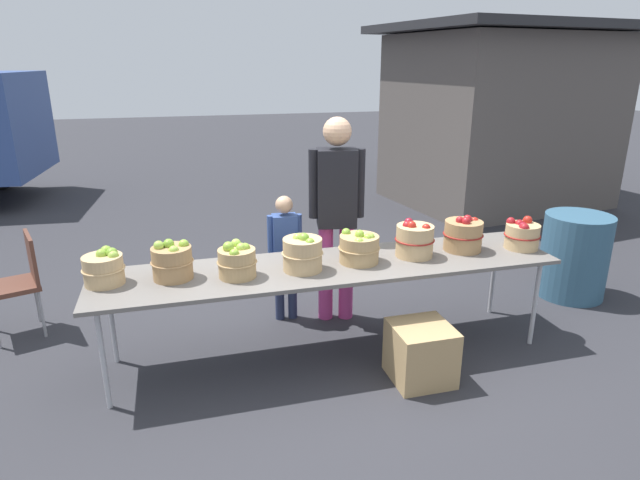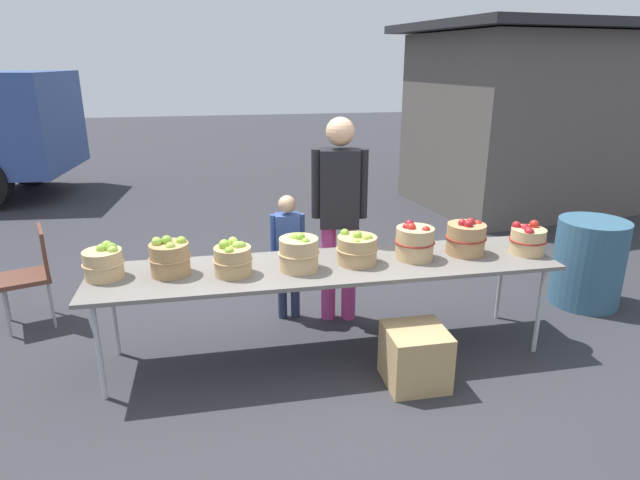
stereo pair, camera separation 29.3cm
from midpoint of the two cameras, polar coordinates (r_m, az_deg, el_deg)
ground_plane at (r=4.38m, az=-0.90°, el=-11.85°), size 40.00×40.00×0.00m
market_table at (r=4.06m, az=-0.95°, el=-3.08°), size 3.50×0.76×0.75m
apple_basket_green_0 at (r=4.02m, az=-23.93°, el=-2.76°), size 0.29×0.29×0.25m
apple_basket_green_1 at (r=3.94m, az=-17.50°, el=-2.22°), size 0.30×0.30×0.29m
apple_basket_green_2 at (r=3.86m, az=-10.97°, el=-2.26°), size 0.29×0.29×0.27m
apple_basket_green_3 at (r=3.92m, az=-4.02°, el=-1.42°), size 0.31×0.31×0.29m
apple_basket_green_4 at (r=4.07m, az=2.14°, el=-0.87°), size 0.32×0.32×0.26m
apple_basket_red_0 at (r=4.23m, az=8.06°, el=0.01°), size 0.31×0.31×0.29m
apple_basket_red_1 at (r=4.44m, az=13.17°, el=0.53°), size 0.32×0.32×0.29m
apple_basket_red_2 at (r=4.62m, az=18.99°, el=0.50°), size 0.29×0.29×0.26m
vendor_adult at (r=4.55m, az=-0.07°, el=3.73°), size 0.47×0.30×1.79m
child_customer at (r=4.67m, az=-5.53°, el=-0.91°), size 0.30×0.16×1.13m
food_kiosk at (r=9.13m, az=17.62°, el=12.48°), size 3.88×3.37×2.74m
folding_chair at (r=5.18m, az=-30.70°, el=-3.41°), size 0.51×0.51×0.86m
trash_barrel at (r=5.71m, az=24.08°, el=-1.57°), size 0.63×0.63×0.82m
produce_crate at (r=4.00m, az=8.56°, el=-11.80°), size 0.42×0.42×0.42m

